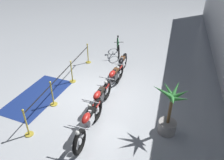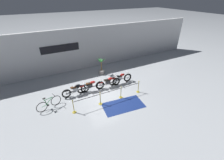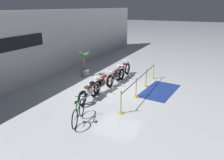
{
  "view_description": "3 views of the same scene",
  "coord_description": "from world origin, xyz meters",
  "px_view_note": "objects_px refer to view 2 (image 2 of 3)",
  "views": [
    {
      "loc": [
        6.73,
        2.65,
        5.26
      ],
      "look_at": [
        -0.19,
        0.67,
        0.77
      ],
      "focal_mm": 35.0,
      "sensor_mm": 36.0,
      "label": 1
    },
    {
      "loc": [
        -3.93,
        -9.33,
        7.07
      ],
      "look_at": [
        1.03,
        0.28,
        0.72
      ],
      "focal_mm": 24.0,
      "sensor_mm": 36.0,
      "label": 2
    },
    {
      "loc": [
        -10.55,
        -4.62,
        4.42
      ],
      "look_at": [
        -0.47,
        0.15,
        0.62
      ],
      "focal_mm": 35.0,
      "sensor_mm": 36.0,
      "label": 3
    }
  ],
  "objects_px": {
    "potted_palm_left_of_row": "(101,67)",
    "stanchion_mid_right": "(121,94)",
    "motorcycle_red_3": "(121,78)",
    "floor_banner": "(123,105)",
    "motorcycle_red_2": "(108,82)",
    "stanchion_far_right": "(138,88)",
    "motorcycle_red_1": "(91,86)",
    "stanchion_far_left": "(95,98)",
    "bicycle": "(49,103)",
    "motorcycle_black_0": "(76,90)",
    "stanchion_mid_left": "(100,100)"
  },
  "relations": [
    {
      "from": "stanchion_far_right",
      "to": "motorcycle_black_0",
      "type": "bearing_deg",
      "value": 156.98
    },
    {
      "from": "motorcycle_black_0",
      "to": "stanchion_far_right",
      "type": "xyz_separation_m",
      "value": [
        4.58,
        -1.95,
        -0.11
      ]
    },
    {
      "from": "motorcycle_black_0",
      "to": "stanchion_far_right",
      "type": "bearing_deg",
      "value": -23.02
    },
    {
      "from": "motorcycle_red_3",
      "to": "floor_banner",
      "type": "xyz_separation_m",
      "value": [
        -1.35,
        -2.76,
        -0.48
      ]
    },
    {
      "from": "stanchion_mid_right",
      "to": "bicycle",
      "type": "bearing_deg",
      "value": 166.28
    },
    {
      "from": "stanchion_mid_left",
      "to": "bicycle",
      "type": "bearing_deg",
      "value": 159.71
    },
    {
      "from": "bicycle",
      "to": "potted_palm_left_of_row",
      "type": "distance_m",
      "value": 6.13
    },
    {
      "from": "motorcycle_red_2",
      "to": "stanchion_far_right",
      "type": "xyz_separation_m",
      "value": [
        1.82,
        -1.79,
        -0.1
      ]
    },
    {
      "from": "potted_palm_left_of_row",
      "to": "motorcycle_red_1",
      "type": "bearing_deg",
      "value": -130.11
    },
    {
      "from": "motorcycle_black_0",
      "to": "stanchion_far_left",
      "type": "height_order",
      "value": "stanchion_far_left"
    },
    {
      "from": "bicycle",
      "to": "stanchion_far_right",
      "type": "height_order",
      "value": "stanchion_far_right"
    },
    {
      "from": "motorcycle_red_2",
      "to": "stanchion_far_left",
      "type": "bearing_deg",
      "value": -137.44
    },
    {
      "from": "motorcycle_red_1",
      "to": "stanchion_far_right",
      "type": "distance_m",
      "value": 3.86
    },
    {
      "from": "motorcycle_red_2",
      "to": "potted_palm_left_of_row",
      "type": "distance_m",
      "value": 2.53
    },
    {
      "from": "motorcycle_red_3",
      "to": "stanchion_far_left",
      "type": "height_order",
      "value": "stanchion_far_left"
    },
    {
      "from": "potted_palm_left_of_row",
      "to": "motorcycle_black_0",
      "type": "bearing_deg",
      "value": -144.22
    },
    {
      "from": "potted_palm_left_of_row",
      "to": "stanchion_mid_right",
      "type": "bearing_deg",
      "value": -93.43
    },
    {
      "from": "motorcycle_black_0",
      "to": "stanchion_mid_left",
      "type": "bearing_deg",
      "value": -57.6
    },
    {
      "from": "motorcycle_red_2",
      "to": "stanchion_mid_left",
      "type": "relative_size",
      "value": 2.09
    },
    {
      "from": "motorcycle_red_1",
      "to": "stanchion_far_left",
      "type": "xyz_separation_m",
      "value": [
        -0.41,
        -1.9,
        0.18
      ]
    },
    {
      "from": "motorcycle_black_0",
      "to": "stanchion_mid_left",
      "type": "distance_m",
      "value": 2.31
    },
    {
      "from": "motorcycle_black_0",
      "to": "motorcycle_red_2",
      "type": "bearing_deg",
      "value": -3.26
    },
    {
      "from": "motorcycle_red_1",
      "to": "stanchion_far_left",
      "type": "height_order",
      "value": "stanchion_far_left"
    },
    {
      "from": "bicycle",
      "to": "stanchion_mid_right",
      "type": "relative_size",
      "value": 1.62
    },
    {
      "from": "motorcycle_red_1",
      "to": "stanchion_mid_right",
      "type": "distance_m",
      "value": 2.57
    },
    {
      "from": "motorcycle_red_2",
      "to": "stanchion_far_left",
      "type": "xyz_separation_m",
      "value": [
        -1.95,
        -1.79,
        0.2
      ]
    },
    {
      "from": "motorcycle_black_0",
      "to": "stanchion_far_left",
      "type": "relative_size",
      "value": 0.41
    },
    {
      "from": "motorcycle_black_0",
      "to": "bicycle",
      "type": "bearing_deg",
      "value": -161.4
    },
    {
      "from": "stanchion_far_left",
      "to": "floor_banner",
      "type": "bearing_deg",
      "value": -25.96
    },
    {
      "from": "motorcycle_black_0",
      "to": "motorcycle_red_1",
      "type": "distance_m",
      "value": 1.23
    },
    {
      "from": "stanchion_far_left",
      "to": "stanchion_mid_left",
      "type": "bearing_deg",
      "value": 0.0
    },
    {
      "from": "potted_palm_left_of_row",
      "to": "stanchion_far_right",
      "type": "height_order",
      "value": "potted_palm_left_of_row"
    },
    {
      "from": "stanchion_mid_right",
      "to": "motorcycle_red_2",
      "type": "bearing_deg",
      "value": 96.05
    },
    {
      "from": "motorcycle_red_3",
      "to": "stanchion_mid_left",
      "type": "xyz_separation_m",
      "value": [
        -2.76,
        -1.87,
        -0.12
      ]
    },
    {
      "from": "motorcycle_black_0",
      "to": "floor_banner",
      "type": "height_order",
      "value": "motorcycle_black_0"
    },
    {
      "from": "motorcycle_black_0",
      "to": "motorcycle_red_1",
      "type": "relative_size",
      "value": 0.96
    },
    {
      "from": "stanchion_mid_left",
      "to": "motorcycle_red_2",
      "type": "bearing_deg",
      "value": 49.47
    },
    {
      "from": "potted_palm_left_of_row",
      "to": "stanchion_mid_left",
      "type": "xyz_separation_m",
      "value": [
        -1.97,
        -4.26,
        -0.42
      ]
    },
    {
      "from": "stanchion_mid_left",
      "to": "motorcycle_red_3",
      "type": "bearing_deg",
      "value": 34.05
    },
    {
      "from": "stanchion_far_left",
      "to": "floor_banner",
      "type": "xyz_separation_m",
      "value": [
        1.83,
        -0.89,
        -0.65
      ]
    },
    {
      "from": "bicycle",
      "to": "motorcycle_red_3",
      "type": "bearing_deg",
      "value": 5.89
    },
    {
      "from": "motorcycle_black_0",
      "to": "potted_palm_left_of_row",
      "type": "height_order",
      "value": "potted_palm_left_of_row"
    },
    {
      "from": "potted_palm_left_of_row",
      "to": "motorcycle_red_2",
      "type": "bearing_deg",
      "value": -100.21
    },
    {
      "from": "motorcycle_red_1",
      "to": "stanchion_mid_right",
      "type": "bearing_deg",
      "value": -47.77
    },
    {
      "from": "motorcycle_red_3",
      "to": "bicycle",
      "type": "relative_size",
      "value": 1.34
    },
    {
      "from": "stanchion_far_right",
      "to": "motorcycle_red_1",
      "type": "bearing_deg",
      "value": 150.42
    },
    {
      "from": "motorcycle_red_3",
      "to": "stanchion_mid_left",
      "type": "relative_size",
      "value": 2.16
    },
    {
      "from": "motorcycle_red_3",
      "to": "bicycle",
      "type": "xyz_separation_m",
      "value": [
        -6.1,
        -0.63,
        -0.08
      ]
    },
    {
      "from": "stanchion_mid_left",
      "to": "floor_banner",
      "type": "height_order",
      "value": "stanchion_mid_left"
    },
    {
      "from": "motorcycle_red_1",
      "to": "stanchion_mid_right",
      "type": "relative_size",
      "value": 2.2
    }
  ]
}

